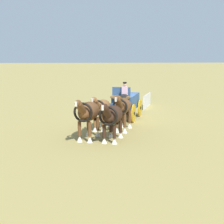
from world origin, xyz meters
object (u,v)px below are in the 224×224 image
object	(u,v)px
draft_horse_rear_near	(123,108)
draft_horse_rear_off	(101,108)
draft_horse_lead_off	(88,113)
show_wagon	(126,103)
draft_horse_lead_near	(112,116)

from	to	relation	value
draft_horse_rear_near	draft_horse_rear_off	distance (m)	1.30
draft_horse_rear_near	draft_horse_lead_off	xyz separation A→B (m)	(2.05, -2.03, 0.07)
show_wagon	draft_horse_rear_off	size ratio (longest dim) A/B	1.92
draft_horse_rear_near	draft_horse_lead_near	bearing A→B (deg)	-17.84
draft_horse_rear_near	draft_horse_lead_near	xyz separation A→B (m)	(2.46, -0.79, -0.05)
show_wagon	draft_horse_lead_near	world-z (taller)	show_wagon
draft_horse_lead_near	draft_horse_rear_near	bearing A→B (deg)	162.16
draft_horse_rear_near	draft_horse_lead_near	distance (m)	2.58
draft_horse_rear_off	draft_horse_lead_off	world-z (taller)	draft_horse_lead_off
draft_horse_rear_near	draft_horse_lead_near	world-z (taller)	draft_horse_rear_near
draft_horse_rear_off	draft_horse_lead_near	size ratio (longest dim) A/B	1.03
draft_horse_rear_off	draft_horse_lead_near	bearing A→B (deg)	8.89
draft_horse_lead_near	draft_horse_lead_off	bearing A→B (deg)	-108.09
draft_horse_rear_off	draft_horse_lead_near	distance (m)	2.89
draft_horse_lead_near	draft_horse_rear_off	bearing A→B (deg)	-171.11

